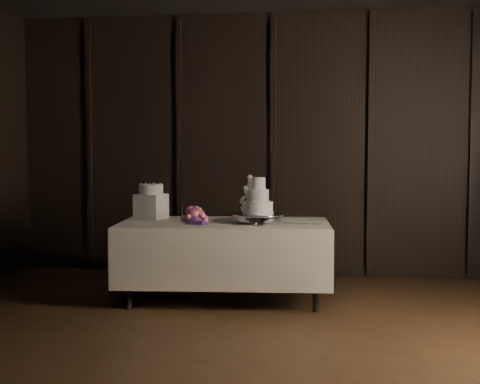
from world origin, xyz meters
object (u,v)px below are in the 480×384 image
bouquet (194,216)px  box_pedestal (151,207)px  display_table (225,258)px  wedding_cake (255,199)px  small_cake (151,189)px  cake_stand (258,218)px

bouquet → box_pedestal: 0.54m
display_table → wedding_cake: size_ratio=6.08×
bouquet → display_table: bearing=18.0°
small_cake → bouquet: bearing=-26.3°
cake_stand → wedding_cake: 0.18m
box_pedestal → small_cake: small_cake is taller
display_table → small_cake: (-0.76, 0.15, 0.64)m
display_table → box_pedestal: size_ratio=7.98×
cake_stand → box_pedestal: size_ratio=1.86×
wedding_cake → small_cake: bearing=-179.4°
display_table → cake_stand: 0.51m
box_pedestal → small_cake: size_ratio=1.08×
display_table → bouquet: size_ratio=5.24×
cake_stand → wedding_cake: bearing=-150.3°
cake_stand → bouquet: 0.60m
display_table → small_cake: 1.01m
bouquet → small_cake: size_ratio=1.64×
wedding_cake → bouquet: (-0.58, -0.04, -0.16)m
cake_stand → small_cake: size_ratio=2.01×
bouquet → small_cake: small_cake is taller
cake_stand → bouquet: bearing=-174.5°
display_table → box_pedestal: box_pedestal is taller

